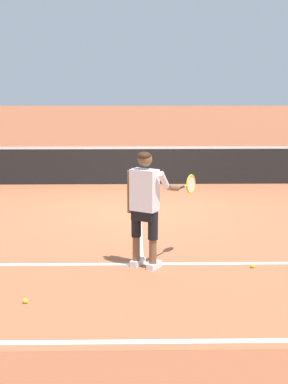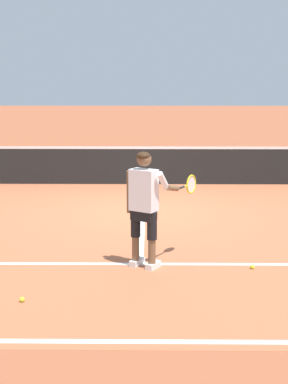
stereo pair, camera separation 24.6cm
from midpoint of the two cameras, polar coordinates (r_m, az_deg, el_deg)
The scene contains 9 objects.
ground_plane at distance 12.00m, azimuth 0.47°, elevation -1.92°, with size 80.00×80.00×0.00m, color #9E5133.
court_inner_surface at distance 10.59m, azimuth 0.45°, elevation -3.76°, with size 10.98×9.37×0.00m, color #B2603D.
line_baseline at distance 6.37m, azimuth 0.34°, elevation -14.45°, with size 10.98×0.10×0.01m, color white.
line_service at distance 8.75m, azimuth 0.42°, elevation -7.06°, with size 8.23×0.10×0.01m, color white.
line_centre_service at distance 11.83m, azimuth 0.47°, elevation -2.10°, with size 0.10×6.40×0.01m, color white.
tennis_net at distance 14.87m, azimuth 0.50°, elevation 2.66°, with size 11.96×0.08×1.07m.
tennis_player at distance 8.36m, azimuth 0.96°, elevation -0.93°, with size 1.06×0.89×1.71m.
tennis_ball_near_feet at distance 7.49m, azimuth -10.93°, elevation -10.31°, with size 0.07×0.07×0.07m, color #CCE02D.
tennis_ball_by_baseline at distance 8.70m, azimuth 11.38°, elevation -7.20°, with size 0.07×0.07×0.07m, color #CCE02D.
Camera 2 is at (0.15, -11.67, 2.80)m, focal length 54.44 mm.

